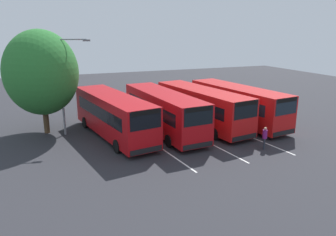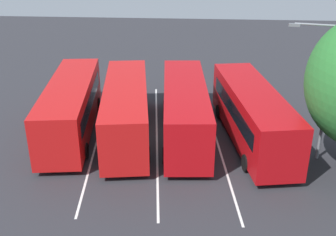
{
  "view_description": "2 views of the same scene",
  "coord_description": "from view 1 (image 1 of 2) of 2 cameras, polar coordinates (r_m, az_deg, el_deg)",
  "views": [
    {
      "loc": [
        24.06,
        -10.88,
        8.08
      ],
      "look_at": [
        0.69,
        -1.5,
        1.26
      ],
      "focal_mm": 34.84,
      "sensor_mm": 36.0,
      "label": 1
    },
    {
      "loc": [
        -22.59,
        -2.41,
        11.48
      ],
      "look_at": [
        -1.21,
        -0.79,
        1.8
      ],
      "focal_mm": 43.6,
      "sensor_mm": 36.0,
      "label": 2
    }
  ],
  "objects": [
    {
      "name": "lane_stripe_inner_left",
      "position": [
        27.62,
        2.35,
        -1.87
      ],
      "size": [
        16.77,
        1.94,
        0.01
      ],
      "primitive_type": "cube",
      "rotation": [
        0.0,
        0.0,
        0.11
      ],
      "color": "silver",
      "rests_on": "ground"
    },
    {
      "name": "bus_far_left",
      "position": [
        25.49,
        -9.5,
        0.64
      ],
      "size": [
        11.03,
        4.31,
        3.26
      ],
      "rotation": [
        0.0,
        0.0,
        0.17
      ],
      "color": "#B70C11",
      "rests_on": "ground"
    },
    {
      "name": "bus_center_right",
      "position": [
        27.93,
        5.9,
        2.05
      ],
      "size": [
        11.02,
        4.05,
        3.26
      ],
      "rotation": [
        0.0,
        0.0,
        0.15
      ],
      "color": "red",
      "rests_on": "ground"
    },
    {
      "name": "depot_tree",
      "position": [
        27.31,
        -21.29,
        7.4
      ],
      "size": [
        6.28,
        5.65,
        8.18
      ],
      "color": "#4C3823",
      "rests_on": "ground"
    },
    {
      "name": "ground_plane",
      "position": [
        27.62,
        2.35,
        -1.87
      ],
      "size": [
        77.95,
        77.95,
        0.0
      ],
      "primitive_type": "plane",
      "color": "#2B2B30"
    },
    {
      "name": "bus_far_right",
      "position": [
        29.53,
        12.07,
        2.51
      ],
      "size": [
        11.0,
        3.92,
        3.26
      ],
      "rotation": [
        0.0,
        0.0,
        0.13
      ],
      "color": "red",
      "rests_on": "ground"
    },
    {
      "name": "bus_center_left",
      "position": [
        26.24,
        -0.76,
        1.27
      ],
      "size": [
        10.93,
        3.35,
        3.26
      ],
      "rotation": [
        0.0,
        0.0,
        0.08
      ],
      "color": "#B70C11",
      "rests_on": "ground"
    },
    {
      "name": "pedestrian",
      "position": [
        23.66,
        16.57,
        -3.08
      ],
      "size": [
        0.45,
        0.45,
        1.6
      ],
      "rotation": [
        0.0,
        0.0,
        3.98
      ],
      "color": "#232833",
      "rests_on": "ground"
    },
    {
      "name": "lane_stripe_outer_left",
      "position": [
        26.39,
        -4.96,
        -2.73
      ],
      "size": [
        16.77,
        1.94,
        0.01
      ],
      "primitive_type": "cube",
      "rotation": [
        0.0,
        0.0,
        0.11
      ],
      "color": "silver",
      "rests_on": "ground"
    },
    {
      "name": "lane_stripe_inner_right",
      "position": [
        29.26,
        8.93,
        -1.06
      ],
      "size": [
        16.77,
        1.94,
        0.01
      ],
      "primitive_type": "cube",
      "rotation": [
        0.0,
        0.0,
        0.11
      ],
      "color": "silver",
      "rests_on": "ground"
    },
    {
      "name": "street_lamp",
      "position": [
        26.39,
        -17.7,
        6.27
      ],
      "size": [
        0.69,
        2.43,
        7.5
      ],
      "rotation": [
        0.0,
        0.0,
        1.35
      ],
      "color": "gray",
      "rests_on": "ground"
    }
  ]
}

